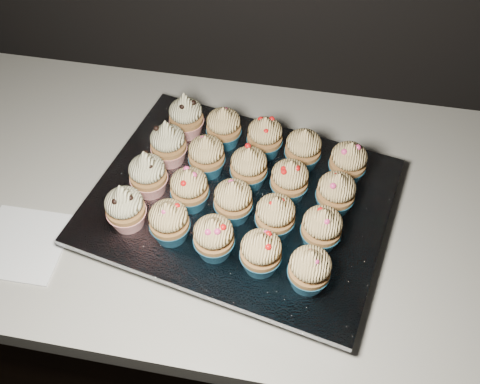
{
  "coord_description": "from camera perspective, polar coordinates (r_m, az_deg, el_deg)",
  "views": [
    {
      "loc": [
        0.05,
        1.13,
        1.64
      ],
      "look_at": [
        -0.05,
        1.67,
        0.95
      ],
      "focal_mm": 40.0,
      "sensor_mm": 36.0,
      "label": 1
    }
  ],
  "objects": [
    {
      "name": "cupcake_14",
      "position": [
        0.87,
        10.18,
        -0.08
      ],
      "size": [
        0.06,
        0.06,
        0.08
      ],
      "color": "navy",
      "rests_on": "foil_lining"
    },
    {
      "name": "cabinet",
      "position": [
        1.34,
        2.32,
        -13.21
      ],
      "size": [
        2.4,
        0.6,
        0.86
      ],
      "primitive_type": "cube",
      "color": "black",
      "rests_on": "ground"
    },
    {
      "name": "cupcake_10",
      "position": [
        0.93,
        -7.66,
        5.15
      ],
      "size": [
        0.06,
        0.06,
        0.1
      ],
      "color": "red",
      "rests_on": "foil_lining"
    },
    {
      "name": "cupcake_6",
      "position": [
        0.86,
        -5.41,
        0.37
      ],
      "size": [
        0.06,
        0.06,
        0.08
      ],
      "color": "navy",
      "rests_on": "foil_lining"
    },
    {
      "name": "cupcake_8",
      "position": [
        0.83,
        3.78,
        -2.54
      ],
      "size": [
        0.06,
        0.06,
        0.08
      ],
      "color": "navy",
      "rests_on": "foil_lining"
    },
    {
      "name": "cupcake_0",
      "position": [
        0.85,
        -12.15,
        -1.62
      ],
      "size": [
        0.06,
        0.06,
        0.1
      ],
      "color": "red",
      "rests_on": "foil_lining"
    },
    {
      "name": "cupcake_2",
      "position": [
        0.8,
        -2.82,
        -4.83
      ],
      "size": [
        0.06,
        0.06,
        0.08
      ],
      "color": "navy",
      "rests_on": "foil_lining"
    },
    {
      "name": "cupcake_11",
      "position": [
        0.91,
        -3.59,
        3.9
      ],
      "size": [
        0.06,
        0.06,
        0.08
      ],
      "color": "navy",
      "rests_on": "foil_lining"
    },
    {
      "name": "baking_tray",
      "position": [
        0.91,
        0.0,
        -1.53
      ],
      "size": [
        0.5,
        0.42,
        0.02
      ],
      "primitive_type": "cube",
      "rotation": [
        0.0,
        0.0,
        -0.2
      ],
      "color": "black",
      "rests_on": "worktop"
    },
    {
      "name": "cupcake_3",
      "position": [
        0.79,
        2.24,
        -6.43
      ],
      "size": [
        0.06,
        0.06,
        0.08
      ],
      "color": "navy",
      "rests_on": "foil_lining"
    },
    {
      "name": "cupcake_5",
      "position": [
        0.89,
        -9.8,
        1.92
      ],
      "size": [
        0.06,
        0.06,
        0.1
      ],
      "color": "red",
      "rests_on": "foil_lining"
    },
    {
      "name": "cupcake_4",
      "position": [
        0.78,
        7.44,
        -8.16
      ],
      "size": [
        0.06,
        0.06,
        0.08
      ],
      "color": "navy",
      "rests_on": "foil_lining"
    },
    {
      "name": "cupcake_1",
      "position": [
        0.83,
        -7.56,
        -3.13
      ],
      "size": [
        0.06,
        0.06,
        0.08
      ],
      "color": "navy",
      "rests_on": "foil_lining"
    },
    {
      "name": "cupcake_7",
      "position": [
        0.84,
        -0.73,
        -0.92
      ],
      "size": [
        0.06,
        0.06,
        0.08
      ],
      "color": "navy",
      "rests_on": "foil_lining"
    },
    {
      "name": "cupcake_9",
      "position": [
        0.82,
        8.69,
        -3.82
      ],
      "size": [
        0.06,
        0.06,
        0.08
      ],
      "color": "navy",
      "rests_on": "foil_lining"
    },
    {
      "name": "cupcake_19",
      "position": [
        0.91,
        11.44,
        3.15
      ],
      "size": [
        0.06,
        0.06,
        0.08
      ],
      "color": "navy",
      "rests_on": "foil_lining"
    },
    {
      "name": "napkin",
      "position": [
        0.95,
        -22.13,
        -5.15
      ],
      "size": [
        0.14,
        0.14,
        0.0
      ],
      "primitive_type": "cube",
      "rotation": [
        0.0,
        0.0,
        0.02
      ],
      "color": "white",
      "rests_on": "worktop"
    },
    {
      "name": "cupcake_13",
      "position": [
        0.87,
        5.3,
        1.27
      ],
      "size": [
        0.06,
        0.06,
        0.08
      ],
      "color": "navy",
      "rests_on": "foil_lining"
    },
    {
      "name": "cupcake_12",
      "position": [
        0.89,
        0.94,
        2.65
      ],
      "size": [
        0.06,
        0.06,
        0.08
      ],
      "color": "navy",
      "rests_on": "foil_lining"
    },
    {
      "name": "cupcake_17",
      "position": [
        0.94,
        2.66,
        5.89
      ],
      "size": [
        0.06,
        0.06,
        0.08
      ],
      "color": "navy",
      "rests_on": "foil_lining"
    },
    {
      "name": "cupcake_18",
      "position": [
        0.92,
        6.75,
        4.58
      ],
      "size": [
        0.06,
        0.06,
        0.08
      ],
      "color": "navy",
      "rests_on": "foil_lining"
    },
    {
      "name": "worktop",
      "position": [
        0.95,
        3.18,
        -1.49
      ],
      "size": [
        2.44,
        0.64,
        0.04
      ],
      "primitive_type": "cube",
      "color": "beige",
      "rests_on": "cabinet"
    },
    {
      "name": "cupcake_15",
      "position": [
        0.97,
        -5.77,
        8.06
      ],
      "size": [
        0.06,
        0.06,
        0.1
      ],
      "color": "red",
      "rests_on": "foil_lining"
    },
    {
      "name": "cupcake_16",
      "position": [
        0.95,
        -1.75,
        6.93
      ],
      "size": [
        0.06,
        0.06,
        0.08
      ],
      "color": "navy",
      "rests_on": "foil_lining"
    },
    {
      "name": "foil_lining",
      "position": [
        0.9,
        0.0,
        -0.88
      ],
      "size": [
        0.54,
        0.46,
        0.01
      ],
      "primitive_type": "cube",
      "rotation": [
        0.0,
        0.0,
        -0.2
      ],
      "color": "silver",
      "rests_on": "baking_tray"
    }
  ]
}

